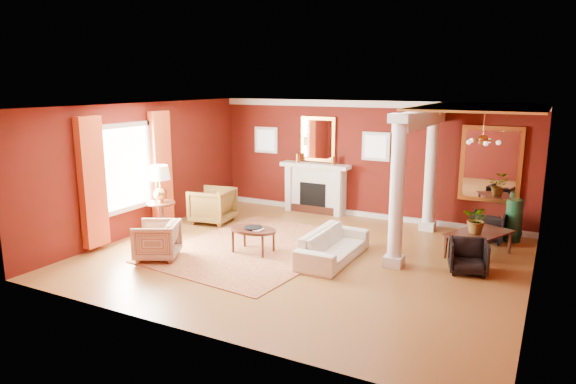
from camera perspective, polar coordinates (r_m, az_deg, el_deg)
The scene contains 27 objects.
ground at distance 10.09m, azimuth 1.80°, elevation -7.19°, with size 8.00×8.00×0.00m, color brown.
room_shell at distance 9.62m, azimuth 1.88°, elevation 4.23°, with size 8.04×7.04×2.92m.
fireplace at distance 13.36m, azimuth 3.05°, elevation 0.46°, with size 1.85×0.42×1.29m.
overmantel_mirror at distance 13.29m, azimuth 3.35°, elevation 5.88°, with size 0.95×0.07×1.15m.
flank_window_left at distance 14.01m, azimuth -2.44°, elevation 5.80°, with size 0.70×0.07×0.70m.
flank_window_right at distance 12.75m, azimuth 9.75°, elevation 5.01°, with size 0.70×0.07×0.70m.
left_window at distance 11.49m, azimuth -17.28°, elevation 1.98°, with size 0.21×2.55×2.60m.
column_front at distance 9.40m, azimuth 12.02°, elevation 0.14°, with size 0.36×0.36×2.80m.
column_back at distance 11.99m, azimuth 15.58°, elevation 2.49°, with size 0.36×0.36×2.80m.
header_beam at distance 10.78m, azimuth 14.67°, elevation 7.92°, with size 0.30×3.20×0.32m, color silver.
amber_ceiling at distance 10.42m, azimuth 20.77°, elevation 8.78°, with size 2.30×3.40×0.04m, color gold.
dining_mirror at distance 12.22m, azimuth 21.58°, elevation 2.85°, with size 1.30×0.07×1.70m.
chandelier at distance 10.51m, azimuth 20.83°, elevation 5.38°, with size 0.60×0.62×0.75m.
crown_trim at distance 12.74m, azimuth 8.82°, elevation 9.64°, with size 8.00×0.08×0.16m, color silver.
base_trim at distance 13.15m, azimuth 8.44°, elevation -2.46°, with size 8.00×0.08×0.12m, color silver.
rug at distance 10.61m, azimuth -3.54°, elevation -6.18°, with size 3.08×4.11×0.02m, color maroon.
sofa at distance 9.83m, azimuth 5.06°, elevation -5.38°, with size 1.98×0.58×0.78m, color #EFE9C9.
armchair_leopard at distance 12.50m, azimuth -8.42°, elevation -1.30°, with size 0.91×0.85×0.94m, color black.
armchair_stripe at distance 10.17m, azimuth -14.37°, elevation -5.03°, with size 0.78×0.73×0.81m, color tan.
coffee_table at distance 10.22m, azimuth -3.89°, elevation -4.33°, with size 0.98×0.98×0.49m.
coffee_book at distance 10.11m, azimuth -3.77°, elevation -3.55°, with size 0.17×0.02×0.23m, color black.
side_table at distance 11.66m, azimuth -14.02°, elevation 0.45°, with size 0.62×0.62×1.55m.
dining_table at distance 10.66m, azimuth 20.55°, elevation -4.76°, with size 1.37×0.48×0.76m, color black.
dining_chair_near at distance 9.72m, azimuth 19.40°, elevation -6.62°, with size 0.64×0.60×0.66m, color black.
dining_chair_far at distance 11.78m, azimuth 21.34°, elevation -3.46°, with size 0.66×0.62×0.68m, color black.
green_urn at distance 11.97m, azimuth 23.74°, elevation -3.34°, with size 0.38×0.38×0.92m.
potted_plant at distance 10.45m, azimuth 20.38°, elevation -1.69°, with size 0.50×0.55×0.43m, color #26591E.
Camera 1 is at (4.16, -8.58, 3.33)m, focal length 32.00 mm.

